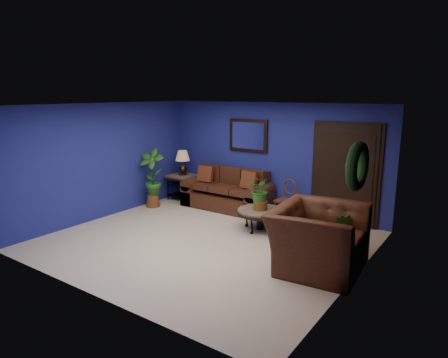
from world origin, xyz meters
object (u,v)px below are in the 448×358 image
Objects in this scene: coffee_table at (260,212)px; end_table at (183,180)px; table_lamp at (183,160)px; sofa at (229,195)px; armchair at (318,238)px; side_chair at (287,197)px.

end_table is at bearing 162.13° from coffee_table.
coffee_table is 1.60× the size of table_lamp.
sofa reaches higher than end_table.
table_lamp is at bearing -178.75° from sofa.
end_table is (-1.41, -0.03, 0.18)m from sofa.
sofa is at bearing 51.80° from armchair.
coffee_table is 0.65× the size of armchair.
side_chair is at bearing 1.24° from end_table.
side_chair is (2.93, 0.06, -0.54)m from table_lamp.
end_table is at bearing 61.20° from armchair.
side_chair is at bearing 83.38° from coffee_table.
armchair is (1.64, -1.04, 0.13)m from coffee_table.
sofa is at bearing 146.28° from coffee_table.
side_chair is at bearing 31.99° from armchair.
coffee_table is (1.41, -0.94, 0.04)m from sofa.
armchair is (4.45, -1.95, -0.00)m from end_table.
end_table is at bearing -168.60° from side_chair.
sofa is at bearing -168.60° from side_chair.
end_table is at bearing -45.00° from table_lamp.
end_table is 0.54m from table_lamp.
sofa is 3.63m from armchair.
coffee_table is 1.94m from armchair.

